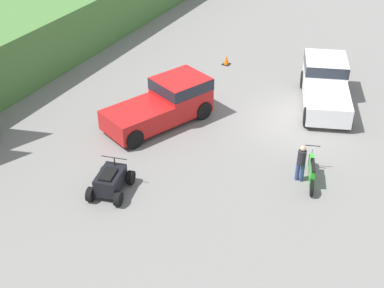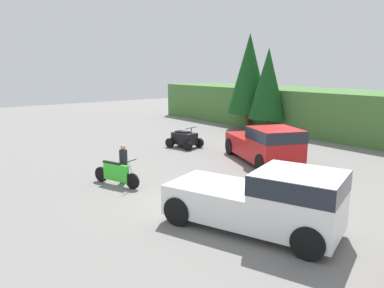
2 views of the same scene
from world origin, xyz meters
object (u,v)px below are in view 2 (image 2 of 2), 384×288
at_px(pickup_truck_second, 268,199).
at_px(quad_atv, 184,139).
at_px(pickup_truck_red, 266,144).
at_px(rider_person, 124,162).
at_px(dirt_bike, 116,174).

height_order(pickup_truck_second, quad_atv, pickup_truck_second).
height_order(pickup_truck_red, quad_atv, pickup_truck_red).
relative_size(pickup_truck_second, quad_atv, 2.52).
xyz_separation_m(pickup_truck_red, pickup_truck_second, (5.29, -6.04, -0.00)).
height_order(pickup_truck_red, rider_person, pickup_truck_red).
xyz_separation_m(pickup_truck_second, dirt_bike, (-6.75, -1.41, -0.54)).
bearing_deg(dirt_bike, pickup_truck_red, 60.04).
relative_size(pickup_truck_red, quad_atv, 2.52).
bearing_deg(quad_atv, dirt_bike, -70.70).
height_order(pickup_truck_second, rider_person, pickup_truck_second).
distance_m(pickup_truck_red, pickup_truck_second, 8.03).
bearing_deg(pickup_truck_second, dirt_bike, 172.08).
xyz_separation_m(pickup_truck_second, quad_atv, (-10.99, 5.24, -0.52)).
bearing_deg(dirt_bike, quad_atv, 103.65).
relative_size(pickup_truck_red, rider_person, 3.40).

